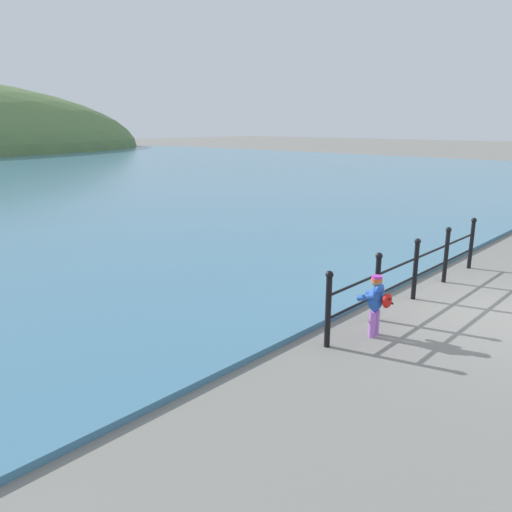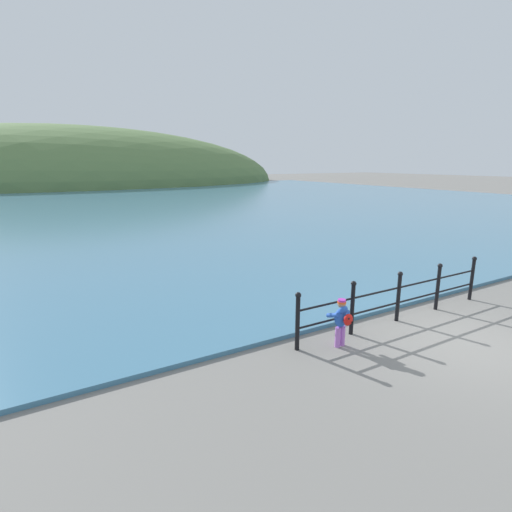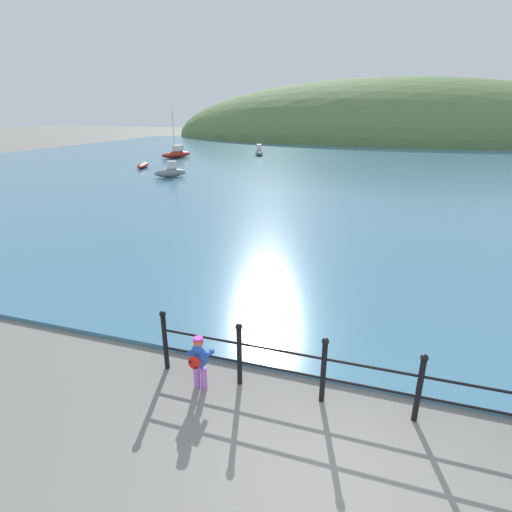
# 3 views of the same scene
# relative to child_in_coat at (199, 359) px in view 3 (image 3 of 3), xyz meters

# --- Properties ---
(ground_plane) EXTENTS (200.00, 200.00, 0.00)m
(ground_plane) POSITION_rel_child_in_coat_xyz_m (2.38, -1.16, -0.61)
(ground_plane) COLOR slate
(water) EXTENTS (80.00, 60.00, 0.10)m
(water) POSITION_rel_child_in_coat_xyz_m (2.38, 30.84, -0.56)
(water) COLOR teal
(water) RESTS_ON ground
(far_hillside) EXTENTS (76.09, 41.85, 19.15)m
(far_hillside) POSITION_rel_child_in_coat_xyz_m (2.38, 69.34, -0.61)
(far_hillside) COLOR #567542
(far_hillside) RESTS_ON ground
(iron_railing) EXTENTS (5.96, 0.12, 1.21)m
(iron_railing) POSITION_rel_child_in_coat_xyz_m (2.07, 0.34, 0.04)
(iron_railing) COLOR black
(iron_railing) RESTS_ON ground
(child_in_coat) EXTENTS (0.39, 0.53, 1.00)m
(child_in_coat) POSITION_rel_child_in_coat_xyz_m (0.00, 0.00, 0.00)
(child_in_coat) COLOR #AD66C6
(child_in_coat) RESTS_ON ground
(boat_far_right) EXTENTS (1.79, 3.08, 1.07)m
(boat_far_right) POSITION_rel_child_in_coat_xyz_m (-10.26, 35.89, -0.16)
(boat_far_right) COLOR gray
(boat_far_right) RESTS_ON water
(boat_red_dinghy) EXTENTS (1.48, 2.72, 0.40)m
(boat_red_dinghy) POSITION_rel_child_in_coat_xyz_m (-16.39, 23.60, -0.31)
(boat_red_dinghy) COLOR maroon
(boat_red_dinghy) RESTS_ON water
(boat_blue_hull) EXTENTS (2.09, 1.98, 1.11)m
(boat_blue_hull) POSITION_rel_child_in_coat_xyz_m (-11.79, 19.97, -0.15)
(boat_blue_hull) COLOR gray
(boat_blue_hull) RESTS_ON water
(boat_white_sailboat) EXTENTS (2.43, 3.68, 4.45)m
(boat_white_sailboat) POSITION_rel_child_in_coat_xyz_m (-17.30, 30.99, -0.11)
(boat_white_sailboat) COLOR maroon
(boat_white_sailboat) RESTS_ON water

